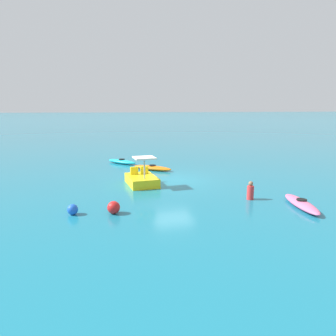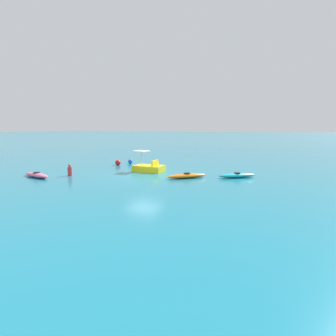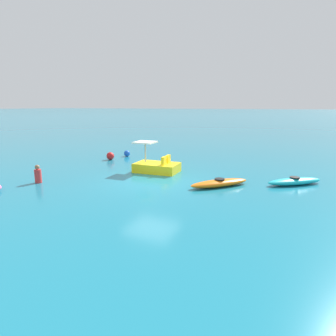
{
  "view_description": "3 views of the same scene",
  "coord_description": "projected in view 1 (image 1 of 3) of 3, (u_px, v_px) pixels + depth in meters",
  "views": [
    {
      "loc": [
        17.66,
        -4.93,
        4.25
      ],
      "look_at": [
        -1.69,
        0.18,
        0.4
      ],
      "focal_mm": 33.4,
      "sensor_mm": 36.0,
      "label": 1
    },
    {
      "loc": [
        -10.84,
        17.62,
        3.46
      ],
      "look_at": [
        -1.46,
        -1.1,
        0.53
      ],
      "focal_mm": 30.14,
      "sensor_mm": 36.0,
      "label": 2
    },
    {
      "loc": [
        -6.42,
        12.1,
        3.65
      ],
      "look_at": [
        -0.18,
        -1.54,
        0.39
      ],
      "focal_mm": 30.83,
      "sensor_mm": 36.0,
      "label": 3
    }
  ],
  "objects": [
    {
      "name": "kayak_orange",
      "position": [
        153.0,
        168.0,
        21.72
      ],
      "size": [
        2.53,
        2.65,
        0.37
      ],
      "color": "orange",
      "rests_on": "ground_plane"
    },
    {
      "name": "buoy_blue",
      "position": [
        73.0,
        209.0,
        12.63
      ],
      "size": [
        0.44,
        0.44,
        0.44
      ],
      "primitive_type": "sphere",
      "color": "blue",
      "rests_on": "ground_plane"
    },
    {
      "name": "kayak_cyan",
      "position": [
        122.0,
        162.0,
        24.25
      ],
      "size": [
        2.62,
        2.31,
        0.37
      ],
      "color": "#19B7C6",
      "rests_on": "ground_plane"
    },
    {
      "name": "kayak_pink",
      "position": [
        301.0,
        204.0,
        13.57
      ],
      "size": [
        3.02,
        1.27,
        0.37
      ],
      "color": "pink",
      "rests_on": "ground_plane"
    },
    {
      "name": "pedal_boat_yellow",
      "position": [
        142.0,
        179.0,
        17.53
      ],
      "size": [
        2.52,
        1.64,
        1.68
      ],
      "color": "yellow",
      "rests_on": "ground_plane"
    },
    {
      "name": "person_near_shore",
      "position": [
        250.0,
        191.0,
        14.71
      ],
      "size": [
        0.37,
        0.37,
        0.88
      ],
      "color": "red",
      "rests_on": "ground_plane"
    },
    {
      "name": "buoy_red",
      "position": [
        114.0,
        207.0,
        12.74
      ],
      "size": [
        0.53,
        0.53,
        0.53
      ],
      "primitive_type": "sphere",
      "color": "red",
      "rests_on": "ground_plane"
    },
    {
      "name": "ground_plane",
      "position": [
        172.0,
        180.0,
        18.8
      ],
      "size": [
        600.0,
        600.0,
        0.0
      ],
      "primitive_type": "plane",
      "color": "#19728C"
    }
  ]
}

